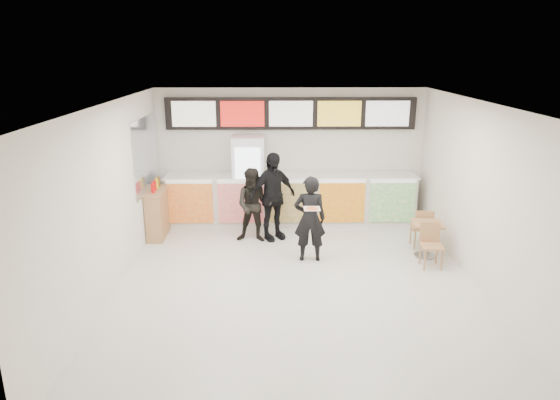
{
  "coord_description": "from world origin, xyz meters",
  "views": [
    {
      "loc": [
        -0.4,
        -7.62,
        3.78
      ],
      "look_at": [
        -0.27,
        1.2,
        1.13
      ],
      "focal_mm": 32.0,
      "sensor_mm": 36.0,
      "label": 1
    }
  ],
  "objects_px": {
    "customer_mid": "(272,197)",
    "cafe_table": "(427,233)",
    "customer_left": "(254,205)",
    "service_counter": "(291,199)",
    "drinks_fridge": "(249,181)",
    "condiment_ledge": "(157,213)",
    "customer_main": "(310,219)"
  },
  "relations": [
    {
      "from": "service_counter",
      "to": "customer_mid",
      "type": "distance_m",
      "value": 1.08
    },
    {
      "from": "customer_main",
      "to": "customer_left",
      "type": "bearing_deg",
      "value": -42.1
    },
    {
      "from": "service_counter",
      "to": "customer_main",
      "type": "relative_size",
      "value": 3.43
    },
    {
      "from": "drinks_fridge",
      "to": "cafe_table",
      "type": "xyz_separation_m",
      "value": [
        3.43,
        -1.94,
        -0.53
      ]
    },
    {
      "from": "cafe_table",
      "to": "condiment_ledge",
      "type": "bearing_deg",
      "value": 173.04
    },
    {
      "from": "customer_mid",
      "to": "condiment_ledge",
      "type": "distance_m",
      "value": 2.44
    },
    {
      "from": "service_counter",
      "to": "customer_main",
      "type": "xyz_separation_m",
      "value": [
        0.28,
        -2.04,
        0.24
      ]
    },
    {
      "from": "customer_mid",
      "to": "condiment_ledge",
      "type": "xyz_separation_m",
      "value": [
        -2.4,
        0.16,
        -0.4
      ]
    },
    {
      "from": "customer_main",
      "to": "condiment_ledge",
      "type": "relative_size",
      "value": 1.34
    },
    {
      "from": "customer_left",
      "to": "customer_mid",
      "type": "height_order",
      "value": "customer_mid"
    },
    {
      "from": "service_counter",
      "to": "customer_left",
      "type": "bearing_deg",
      "value": -126.52
    },
    {
      "from": "customer_main",
      "to": "cafe_table",
      "type": "bearing_deg",
      "value": -176.4
    },
    {
      "from": "service_counter",
      "to": "drinks_fridge",
      "type": "height_order",
      "value": "drinks_fridge"
    },
    {
      "from": "drinks_fridge",
      "to": "cafe_table",
      "type": "relative_size",
      "value": 1.43
    },
    {
      "from": "drinks_fridge",
      "to": "customer_main",
      "type": "xyz_separation_m",
      "value": [
        1.21,
        -2.06,
        -0.19
      ]
    },
    {
      "from": "drinks_fridge",
      "to": "service_counter",
      "type": "bearing_deg",
      "value": -0.99
    },
    {
      "from": "customer_main",
      "to": "customer_left",
      "type": "height_order",
      "value": "customer_main"
    },
    {
      "from": "customer_main",
      "to": "customer_mid",
      "type": "xyz_separation_m",
      "value": [
        -0.69,
        1.11,
        0.11
      ]
    },
    {
      "from": "customer_mid",
      "to": "cafe_table",
      "type": "height_order",
      "value": "customer_mid"
    },
    {
      "from": "condiment_ledge",
      "to": "service_counter",
      "type": "bearing_deg",
      "value": 15.33
    },
    {
      "from": "customer_left",
      "to": "customer_mid",
      "type": "distance_m",
      "value": 0.42
    },
    {
      "from": "customer_main",
      "to": "customer_left",
      "type": "relative_size",
      "value": 1.06
    },
    {
      "from": "service_counter",
      "to": "condiment_ledge",
      "type": "relative_size",
      "value": 4.58
    },
    {
      "from": "service_counter",
      "to": "customer_mid",
      "type": "relative_size",
      "value": 3.04
    },
    {
      "from": "customer_mid",
      "to": "cafe_table",
      "type": "distance_m",
      "value": 3.11
    },
    {
      "from": "condiment_ledge",
      "to": "customer_mid",
      "type": "bearing_deg",
      "value": -3.85
    },
    {
      "from": "customer_left",
      "to": "condiment_ledge",
      "type": "bearing_deg",
      "value": 177.25
    },
    {
      "from": "customer_left",
      "to": "condiment_ledge",
      "type": "relative_size",
      "value": 1.26
    },
    {
      "from": "customer_mid",
      "to": "customer_main",
      "type": "bearing_deg",
      "value": -89.15
    },
    {
      "from": "customer_left",
      "to": "customer_mid",
      "type": "xyz_separation_m",
      "value": [
        0.37,
        0.13,
        0.15
      ]
    },
    {
      "from": "customer_left",
      "to": "service_counter",
      "type": "bearing_deg",
      "value": 58.89
    },
    {
      "from": "customer_mid",
      "to": "service_counter",
      "type": "bearing_deg",
      "value": 34.87
    }
  ]
}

